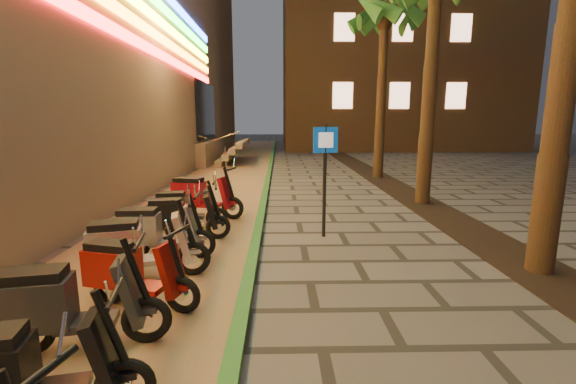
{
  "coord_description": "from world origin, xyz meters",
  "views": [
    {
      "loc": [
        -0.44,
        -3.58,
        2.33
      ],
      "look_at": [
        -0.31,
        2.42,
        1.2
      ],
      "focal_mm": 24.0,
      "sensor_mm": 36.0,
      "label": 1
    }
  ],
  "objects_px": {
    "scooter_8": "(179,217)",
    "scooter_9": "(182,208)",
    "scooter_7": "(154,231)",
    "scooter_10": "(199,195)",
    "scooter_3": "(19,373)",
    "scooter_4": "(62,305)",
    "scooter_6": "(135,247)",
    "scooter_5": "(129,271)",
    "pedestrian_sign": "(325,165)"
  },
  "relations": [
    {
      "from": "scooter_8",
      "to": "scooter_9",
      "type": "relative_size",
      "value": 1.03
    },
    {
      "from": "scooter_8",
      "to": "scooter_9",
      "type": "bearing_deg",
      "value": 90.01
    },
    {
      "from": "scooter_4",
      "to": "scooter_6",
      "type": "relative_size",
      "value": 0.98
    },
    {
      "from": "scooter_9",
      "to": "scooter_5",
      "type": "bearing_deg",
      "value": -90.44
    },
    {
      "from": "scooter_3",
      "to": "scooter_4",
      "type": "distance_m",
      "value": 1.03
    },
    {
      "from": "scooter_9",
      "to": "pedestrian_sign",
      "type": "bearing_deg",
      "value": -15.14
    },
    {
      "from": "scooter_7",
      "to": "scooter_10",
      "type": "xyz_separation_m",
      "value": [
        0.18,
        2.85,
        0.05
      ]
    },
    {
      "from": "scooter_8",
      "to": "scooter_9",
      "type": "height_order",
      "value": "scooter_8"
    },
    {
      "from": "scooter_10",
      "to": "scooter_9",
      "type": "bearing_deg",
      "value": -83.92
    },
    {
      "from": "scooter_6",
      "to": "scooter_7",
      "type": "relative_size",
      "value": 1.04
    },
    {
      "from": "scooter_4",
      "to": "scooter_8",
      "type": "xyz_separation_m",
      "value": [
        0.23,
        3.64,
        -0.03
      ]
    },
    {
      "from": "scooter_3",
      "to": "scooter_5",
      "type": "relative_size",
      "value": 1.0
    },
    {
      "from": "scooter_4",
      "to": "scooter_6",
      "type": "distance_m",
      "value": 1.75
    },
    {
      "from": "scooter_5",
      "to": "scooter_7",
      "type": "bearing_deg",
      "value": 113.19
    },
    {
      "from": "scooter_6",
      "to": "scooter_5",
      "type": "bearing_deg",
      "value": -89.47
    },
    {
      "from": "scooter_4",
      "to": "scooter_7",
      "type": "height_order",
      "value": "scooter_4"
    },
    {
      "from": "scooter_7",
      "to": "scooter_10",
      "type": "distance_m",
      "value": 2.86
    },
    {
      "from": "scooter_3",
      "to": "scooter_7",
      "type": "distance_m",
      "value": 3.66
    },
    {
      "from": "scooter_5",
      "to": "scooter_6",
      "type": "distance_m",
      "value": 0.81
    },
    {
      "from": "pedestrian_sign",
      "to": "scooter_7",
      "type": "relative_size",
      "value": 1.39
    },
    {
      "from": "scooter_4",
      "to": "pedestrian_sign",
      "type": "bearing_deg",
      "value": 40.87
    },
    {
      "from": "scooter_7",
      "to": "scooter_3",
      "type": "bearing_deg",
      "value": -89.55
    },
    {
      "from": "pedestrian_sign",
      "to": "scooter_10",
      "type": "distance_m",
      "value": 3.39
    },
    {
      "from": "scooter_3",
      "to": "scooter_4",
      "type": "bearing_deg",
      "value": 91.34
    },
    {
      "from": "pedestrian_sign",
      "to": "scooter_4",
      "type": "relative_size",
      "value": 1.36
    },
    {
      "from": "scooter_3",
      "to": "scooter_5",
      "type": "distance_m",
      "value": 1.97
    },
    {
      "from": "scooter_4",
      "to": "scooter_8",
      "type": "height_order",
      "value": "scooter_4"
    },
    {
      "from": "scooter_5",
      "to": "scooter_10",
      "type": "bearing_deg",
      "value": 106.09
    },
    {
      "from": "scooter_5",
      "to": "scooter_6",
      "type": "height_order",
      "value": "scooter_6"
    },
    {
      "from": "scooter_9",
      "to": "scooter_6",
      "type": "bearing_deg",
      "value": -93.79
    },
    {
      "from": "scooter_3",
      "to": "scooter_9",
      "type": "relative_size",
      "value": 1.01
    },
    {
      "from": "scooter_6",
      "to": "scooter_9",
      "type": "relative_size",
      "value": 1.12
    },
    {
      "from": "scooter_3",
      "to": "scooter_5",
      "type": "bearing_deg",
      "value": 76.73
    },
    {
      "from": "scooter_4",
      "to": "scooter_9",
      "type": "relative_size",
      "value": 1.1
    },
    {
      "from": "scooter_3",
      "to": "scooter_10",
      "type": "distance_m",
      "value": 6.51
    },
    {
      "from": "scooter_6",
      "to": "scooter_8",
      "type": "height_order",
      "value": "scooter_6"
    },
    {
      "from": "scooter_3",
      "to": "scooter_10",
      "type": "bearing_deg",
      "value": 78.33
    },
    {
      "from": "scooter_10",
      "to": "pedestrian_sign",
      "type": "bearing_deg",
      "value": -15.22
    },
    {
      "from": "scooter_6",
      "to": "scooter_10",
      "type": "height_order",
      "value": "scooter_10"
    },
    {
      "from": "pedestrian_sign",
      "to": "scooter_3",
      "type": "height_order",
      "value": "pedestrian_sign"
    },
    {
      "from": "pedestrian_sign",
      "to": "scooter_9",
      "type": "bearing_deg",
      "value": 156.87
    },
    {
      "from": "scooter_7",
      "to": "scooter_10",
      "type": "relative_size",
      "value": 0.91
    },
    {
      "from": "scooter_6",
      "to": "scooter_7",
      "type": "xyz_separation_m",
      "value": [
        -0.02,
        0.91,
        -0.02
      ]
    },
    {
      "from": "scooter_5",
      "to": "scooter_9",
      "type": "relative_size",
      "value": 1.01
    },
    {
      "from": "pedestrian_sign",
      "to": "scooter_3",
      "type": "xyz_separation_m",
      "value": [
        -2.84,
        -4.88,
        -1.0
      ]
    },
    {
      "from": "scooter_10",
      "to": "scooter_4",
      "type": "bearing_deg",
      "value": -77.77
    },
    {
      "from": "scooter_4",
      "to": "scooter_5",
      "type": "xyz_separation_m",
      "value": [
        0.29,
        0.97,
        -0.04
      ]
    },
    {
      "from": "scooter_10",
      "to": "scooter_5",
      "type": "bearing_deg",
      "value": -74.68
    },
    {
      "from": "pedestrian_sign",
      "to": "scooter_5",
      "type": "distance_m",
      "value": 4.15
    },
    {
      "from": "scooter_3",
      "to": "scooter_9",
      "type": "distance_m",
      "value": 5.48
    }
  ]
}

